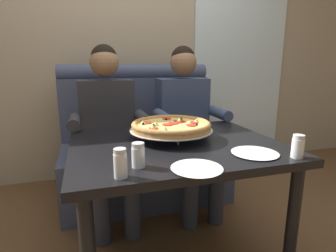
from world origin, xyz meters
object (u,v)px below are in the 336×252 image
shaker_oregano (138,157)px  plate_near_left (197,167)px  pizza (171,126)px  plate_near_right (255,152)px  diner_right (186,119)px  dining_table (176,159)px  booth_bench (143,150)px  shaker_parmesan (120,165)px  shaker_pepper_flakes (298,148)px  diner_left (108,124)px

shaker_oregano → plate_near_left: 0.24m
pizza → plate_near_right: pizza is taller
diner_right → dining_table: bearing=-115.3°
booth_bench → shaker_parmesan: 1.38m
pizza → plate_near_right: bearing=-50.9°
dining_table → shaker_pepper_flakes: size_ratio=10.30×
dining_table → pizza: pizza is taller
plate_near_left → shaker_oregano: bearing=157.0°
booth_bench → diner_right: 0.51m
diner_right → shaker_oregano: size_ratio=12.34×
diner_right → shaker_oregano: (-0.56, -0.93, 0.06)m
shaker_oregano → plate_near_right: size_ratio=0.47×
dining_table → pizza: 0.19m
diner_left → shaker_pepper_flakes: (0.75, -1.03, 0.06)m
plate_near_left → plate_near_right: same height
plate_near_right → shaker_pepper_flakes: bearing=-34.1°
dining_table → diner_left: size_ratio=0.86×
diner_right → shaker_parmesan: bearing=-122.6°
shaker_parmesan → shaker_oregano: shaker_parmesan is taller
shaker_oregano → plate_near_right: (0.56, 0.00, -0.03)m
shaker_oregano → diner_left: bearing=92.8°
diner_right → pizza: 0.64m
pizza → diner_right: bearing=61.2°
booth_bench → dining_table: booth_bench is taller
shaker_pepper_flakes → plate_near_left: 0.49m
pizza → plate_near_right: 0.48m
diner_left → shaker_parmesan: 1.02m
dining_table → pizza: (-0.00, 0.09, 0.17)m
diner_right → shaker_oregano: diner_right is taller
shaker_parmesan → shaker_oregano: (0.08, 0.09, -0.00)m
plate_near_right → shaker_oregano: bearing=-179.7°
diner_left → plate_near_right: size_ratio=5.76×
dining_table → diner_right: bearing=64.7°
booth_bench → dining_table: size_ratio=1.23×
pizza → shaker_oregano: (-0.26, -0.37, -0.03)m
booth_bench → shaker_parmesan: booth_bench is taller
diner_right → shaker_parmesan: diner_right is taller
diner_right → shaker_parmesan: (-0.65, -1.01, 0.06)m
diner_right → shaker_parmesan: size_ratio=11.26×
diner_left → diner_right: same height
diner_left → diner_right: size_ratio=1.00×
booth_bench → shaker_pepper_flakes: (0.45, -1.29, 0.37)m
shaker_oregano → shaker_pepper_flakes: bearing=-8.0°
diner_left → shaker_oregano: bearing=-87.2°
dining_table → shaker_oregano: bearing=-132.5°
shaker_parmesan → plate_near_right: (0.64, 0.09, -0.04)m
diner_right → shaker_parmesan: 1.20m
diner_left → plate_near_right: diner_left is taller
booth_bench → shaker_pepper_flakes: bearing=-70.8°
plate_near_right → booth_bench: bearing=104.1°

